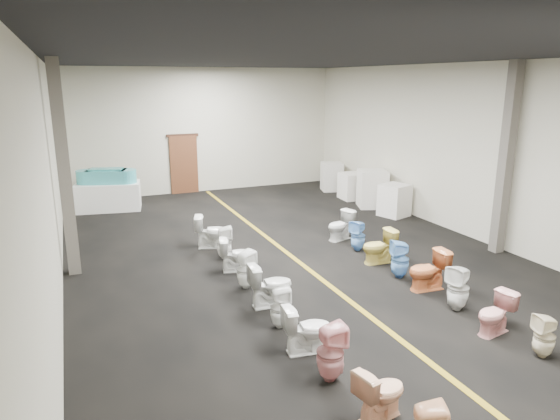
# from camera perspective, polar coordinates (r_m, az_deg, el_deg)

# --- Properties ---
(floor) EXTENTS (16.00, 16.00, 0.00)m
(floor) POSITION_cam_1_polar(r_m,az_deg,el_deg) (11.78, 1.54, -5.48)
(floor) COLOR black
(floor) RESTS_ON ground
(ceiling) EXTENTS (16.00, 16.00, 0.00)m
(ceiling) POSITION_cam_1_polar(r_m,az_deg,el_deg) (11.07, 1.70, 16.95)
(ceiling) COLOR black
(ceiling) RESTS_ON ground
(wall_back) EXTENTS (10.00, 0.00, 10.00)m
(wall_back) POSITION_cam_1_polar(r_m,az_deg,el_deg) (18.73, -8.72, 8.95)
(wall_back) COLOR #BAB79F
(wall_back) RESTS_ON ground
(wall_left) EXTENTS (0.00, 16.00, 16.00)m
(wall_left) POSITION_cam_1_polar(r_m,az_deg,el_deg) (10.23, -24.83, 3.13)
(wall_left) COLOR #BAB79F
(wall_left) RESTS_ON ground
(wall_right) EXTENTS (0.00, 16.00, 16.00)m
(wall_right) POSITION_cam_1_polar(r_m,az_deg,el_deg) (14.03, 20.66, 6.32)
(wall_right) COLOR #BAB79F
(wall_right) RESTS_ON ground
(aisle_stripe) EXTENTS (0.12, 15.60, 0.01)m
(aisle_stripe) POSITION_cam_1_polar(r_m,az_deg,el_deg) (11.78, 1.54, -5.47)
(aisle_stripe) COLOR olive
(aisle_stripe) RESTS_ON floor
(back_door) EXTENTS (1.00, 0.10, 2.10)m
(back_door) POSITION_cam_1_polar(r_m,az_deg,el_deg) (18.64, -10.92, 5.11)
(back_door) COLOR #562D19
(back_door) RESTS_ON floor
(door_frame) EXTENTS (1.15, 0.08, 0.10)m
(door_frame) POSITION_cam_1_polar(r_m,az_deg,el_deg) (18.51, -11.09, 8.38)
(door_frame) COLOR #331C11
(door_frame) RESTS_ON back_door
(column_left) EXTENTS (0.25, 0.25, 4.50)m
(column_left) POSITION_cam_1_polar(r_m,az_deg,el_deg) (11.21, -23.45, 4.17)
(column_left) COLOR #59544C
(column_left) RESTS_ON floor
(column_right) EXTENTS (0.25, 0.25, 4.50)m
(column_right) POSITION_cam_1_polar(r_m,az_deg,el_deg) (12.81, 24.43, 5.24)
(column_right) COLOR #59544C
(column_right) RESTS_ON floor
(display_table) EXTENTS (2.11, 1.31, 0.88)m
(display_table) POSITION_cam_1_polar(r_m,az_deg,el_deg) (16.89, -19.03, 1.47)
(display_table) COLOR white
(display_table) RESTS_ON floor
(bathtub) EXTENTS (1.80, 1.03, 0.55)m
(bathtub) POSITION_cam_1_polar(r_m,az_deg,el_deg) (16.76, -19.21, 3.57)
(bathtub) COLOR teal
(bathtub) RESTS_ON display_table
(appliance_crate_a) EXTENTS (0.96, 0.96, 0.98)m
(appliance_crate_a) POSITION_cam_1_polar(r_m,az_deg,el_deg) (15.64, 12.94, 1.09)
(appliance_crate_a) COLOR silver
(appliance_crate_a) RESTS_ON floor
(appliance_crate_b) EXTENTS (1.14, 1.14, 1.21)m
(appliance_crate_b) POSITION_cam_1_polar(r_m,az_deg,el_deg) (16.60, 10.50, 2.41)
(appliance_crate_b) COLOR silver
(appliance_crate_b) RESTS_ON floor
(appliance_crate_c) EXTENTS (0.86, 0.86, 0.91)m
(appliance_crate_c) POSITION_cam_1_polar(r_m,az_deg,el_deg) (17.64, 8.30, 2.73)
(appliance_crate_c) COLOR white
(appliance_crate_c) RESTS_ON floor
(appliance_crate_d) EXTENTS (0.91, 0.91, 1.05)m
(appliance_crate_d) POSITION_cam_1_polar(r_m,az_deg,el_deg) (18.91, 5.94, 3.82)
(appliance_crate_d) COLOR silver
(appliance_crate_d) RESTS_ON floor
(toilet_left_2) EXTENTS (0.75, 0.51, 0.70)m
(toilet_left_2) POSITION_cam_1_polar(r_m,az_deg,el_deg) (6.61, 11.41, -19.78)
(toilet_left_2) COLOR #FCBB94
(toilet_left_2) RESTS_ON floor
(toilet_left_3) EXTENTS (0.41, 0.41, 0.85)m
(toilet_left_3) POSITION_cam_1_polar(r_m,az_deg,el_deg) (7.16, 5.79, -15.92)
(toilet_left_3) COLOR pink
(toilet_left_3) RESTS_ON floor
(toilet_left_4) EXTENTS (0.79, 0.51, 0.76)m
(toilet_left_4) POSITION_cam_1_polar(r_m,az_deg,el_deg) (7.82, 3.11, -13.41)
(toilet_left_4) COLOR white
(toilet_left_4) RESTS_ON floor
(toilet_left_5) EXTENTS (0.39, 0.38, 0.72)m
(toilet_left_5) POSITION_cam_1_polar(r_m,az_deg,el_deg) (8.51, 0.00, -11.08)
(toilet_left_5) COLOR white
(toilet_left_5) RESTS_ON floor
(toilet_left_6) EXTENTS (0.83, 0.51, 0.82)m
(toilet_left_6) POSITION_cam_1_polar(r_m,az_deg,el_deg) (9.26, -1.10, -8.56)
(toilet_left_6) COLOR silver
(toilet_left_6) RESTS_ON floor
(toilet_left_7) EXTENTS (0.46, 0.45, 0.78)m
(toilet_left_7) POSITION_cam_1_polar(r_m,az_deg,el_deg) (10.03, -3.96, -6.81)
(toilet_left_7) COLOR white
(toilet_left_7) RESTS_ON floor
(toilet_left_8) EXTENTS (0.81, 0.58, 0.74)m
(toilet_left_8) POSITION_cam_1_polar(r_m,az_deg,el_deg) (10.93, -4.98, -5.10)
(toilet_left_8) COLOR white
(toilet_left_8) RESTS_ON floor
(toilet_left_9) EXTENTS (0.41, 0.40, 0.77)m
(toilet_left_9) POSITION_cam_1_polar(r_m,az_deg,el_deg) (11.70, -6.41, -3.72)
(toilet_left_9) COLOR white
(toilet_left_9) RESTS_ON floor
(toilet_left_10) EXTENTS (0.91, 0.69, 0.82)m
(toilet_left_10) POSITION_cam_1_polar(r_m,az_deg,el_deg) (12.49, -7.83, -2.44)
(toilet_left_10) COLOR white
(toilet_left_10) RESTS_ON floor
(toilet_right_2) EXTENTS (0.38, 0.37, 0.69)m
(toilet_right_2) POSITION_cam_1_polar(r_m,az_deg,el_deg) (8.65, 27.98, -12.61)
(toilet_right_2) COLOR #F2E4C2
(toilet_right_2) RESTS_ON floor
(toilet_right_3) EXTENTS (0.75, 0.51, 0.70)m
(toilet_right_3) POSITION_cam_1_polar(r_m,az_deg,el_deg) (9.03, 23.40, -10.84)
(toilet_right_3) COLOR #EDA2A0
(toilet_right_3) RESTS_ON floor
(toilet_right_4) EXTENTS (0.49, 0.49, 0.85)m
(toilet_right_4) POSITION_cam_1_polar(r_m,az_deg,el_deg) (9.63, 19.69, -8.38)
(toilet_right_4) COLOR white
(toilet_right_4) RESTS_ON floor
(toilet_right_5) EXTENTS (0.83, 0.51, 0.81)m
(toilet_right_5) POSITION_cam_1_polar(r_m,az_deg,el_deg) (10.35, 16.57, -6.64)
(toilet_right_5) COLOR #D5723D
(toilet_right_5) RESTS_ON floor
(toilet_right_6) EXTENTS (0.47, 0.46, 0.82)m
(toilet_right_6) POSITION_cam_1_polar(r_m,az_deg,el_deg) (10.80, 13.57, -5.50)
(toilet_right_6) COLOR #6AA8E5
(toilet_right_6) RESTS_ON floor
(toilet_right_7) EXTENTS (0.79, 0.47, 0.78)m
(toilet_right_7) POSITION_cam_1_polar(r_m,az_deg,el_deg) (11.56, 11.22, -4.12)
(toilet_right_7) COLOR #DCC559
(toilet_right_7) RESTS_ON floor
(toilet_right_8) EXTENTS (0.46, 0.45, 0.76)m
(toilet_right_8) POSITION_cam_1_polar(r_m,az_deg,el_deg) (12.29, 8.89, -2.92)
(toilet_right_8) COLOR #76B3F3
(toilet_right_8) RESTS_ON floor
(toilet_right_9) EXTENTS (0.84, 0.63, 0.77)m
(toilet_right_9) POSITION_cam_1_polar(r_m,az_deg,el_deg) (13.07, 6.92, -1.78)
(toilet_right_9) COLOR white
(toilet_right_9) RESTS_ON floor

